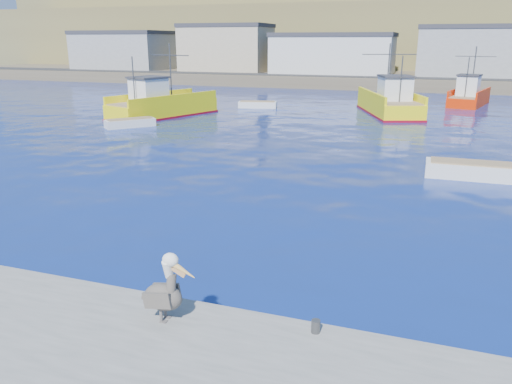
% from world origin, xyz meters
% --- Properties ---
extents(ground, '(260.00, 260.00, 0.00)m').
position_xyz_m(ground, '(0.00, 0.00, 0.00)').
color(ground, '#07145B').
rests_on(ground, ground).
extents(dock_bollards, '(36.20, 0.20, 0.30)m').
position_xyz_m(dock_bollards, '(0.60, -3.40, 0.65)').
color(dock_bollards, '#4C4C4C').
rests_on(dock_bollards, dock).
extents(far_shore, '(200.00, 81.00, 24.00)m').
position_xyz_m(far_shore, '(0.00, 109.20, 8.98)').
color(far_shore, brown).
rests_on(far_shore, ground).
extents(trawler_yellow_a, '(6.95, 11.14, 6.42)m').
position_xyz_m(trawler_yellow_a, '(-17.99, 27.01, 1.00)').
color(trawler_yellow_a, yellow).
rests_on(trawler_yellow_a, ground).
extents(trawler_yellow_b, '(7.15, 11.33, 6.44)m').
position_xyz_m(trawler_yellow_b, '(1.34, 35.36, 1.01)').
color(trawler_yellow_b, yellow).
rests_on(trawler_yellow_b, ground).
extents(boat_orange, '(4.68, 8.17, 6.00)m').
position_xyz_m(boat_orange, '(8.66, 44.65, 1.00)').
color(boat_orange, red).
rests_on(boat_orange, ground).
extents(skiff_left, '(3.53, 3.78, 0.83)m').
position_xyz_m(skiff_left, '(-17.54, 21.20, 0.27)').
color(skiff_left, silver).
rests_on(skiff_left, ground).
extents(skiff_mid, '(4.61, 1.65, 1.00)m').
position_xyz_m(skiff_mid, '(7.29, 13.57, 0.32)').
color(skiff_mid, silver).
rests_on(skiff_mid, ground).
extents(skiff_extra, '(4.04, 2.14, 0.83)m').
position_xyz_m(skiff_extra, '(-11.76, 35.63, 0.27)').
color(skiff_extra, silver).
rests_on(skiff_extra, ground).
extents(pelican, '(1.36, 0.58, 1.69)m').
position_xyz_m(pelican, '(-0.35, -4.02, 1.22)').
color(pelican, '#595451').
rests_on(pelican, dock).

